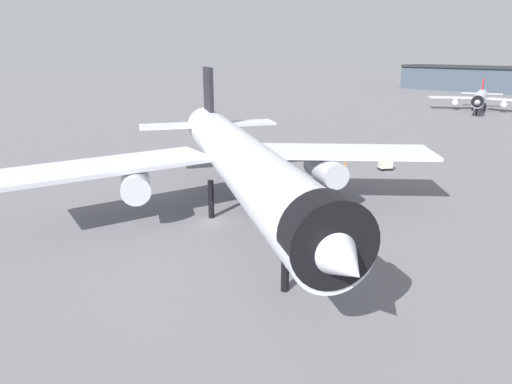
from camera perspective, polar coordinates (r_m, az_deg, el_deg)
name	(u,v)px	position (r m, az deg, el deg)	size (l,w,h in m)	color
ground	(214,222)	(59.94, -5.28, -3.76)	(900.00, 900.00, 0.00)	slate
airliner_near_gate	(240,160)	(57.30, -2.07, 4.05)	(61.95, 55.31, 18.94)	silver
airliner_far_taxiway	(480,98)	(188.61, 26.42, 10.58)	(34.61, 38.63, 11.27)	silver
baggage_cart_trailing	(385,165)	(88.77, 16.03, 3.30)	(2.68, 2.85, 1.82)	black
traffic_cone_near_nose	(346,164)	(90.72, 11.24, 3.52)	(0.52, 0.52, 0.65)	#F2600C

